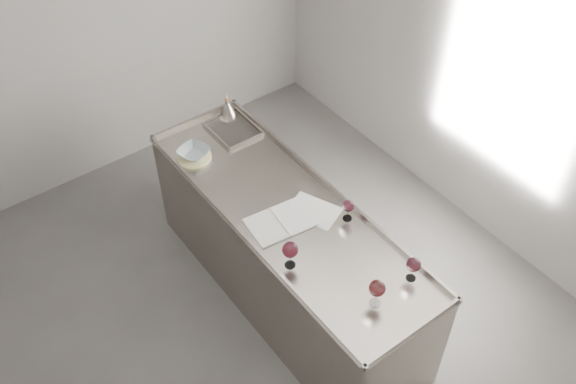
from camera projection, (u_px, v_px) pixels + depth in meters
room_shell at (247, 223)px, 3.56m from camera, size 4.54×5.04×2.84m
counter at (287, 255)px, 4.60m from camera, size 0.77×2.42×0.97m
wine_glass_left at (290, 250)px, 3.84m from camera, size 0.10×0.10×0.20m
wine_glass_middle at (377, 289)px, 3.64m from camera, size 0.10×0.10×0.19m
wine_glass_right at (414, 265)px, 3.78m from camera, size 0.09×0.09×0.17m
wine_glass_small at (348, 207)px, 4.14m from camera, size 0.08×0.08×0.16m
notebook at (280, 222)px, 4.19m from camera, size 0.44×0.33×0.02m
loose_paper_top at (313, 211)px, 4.27m from camera, size 0.35×0.40×0.00m
trivet at (194, 156)px, 4.64m from camera, size 0.33×0.33×0.02m
ceramic_bowl at (194, 152)px, 4.62m from camera, size 0.27×0.27×0.05m
wine_funnel at (228, 110)px, 4.94m from camera, size 0.15×0.15×0.22m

